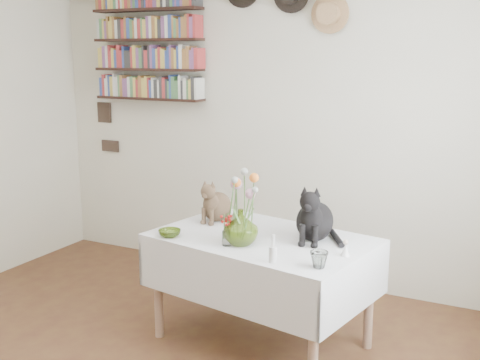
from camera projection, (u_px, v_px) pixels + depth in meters
The scene contains 13 objects.
room at pixel (72, 173), 2.72m from camera, with size 4.08×4.58×2.58m.
dining_table at pixel (262, 263), 3.67m from camera, with size 1.41×1.04×0.69m.
tabby_cat at pixel (217, 199), 3.96m from camera, with size 0.19×0.25×0.29m, color brown, non-canonical shape.
black_cat at pixel (315, 211), 3.55m from camera, with size 0.24×0.30×0.35m, color black, non-canonical shape.
flower_vase at pixel (241, 227), 3.47m from camera, with size 0.20×0.20×0.21m, color #97B641.
green_bowl at pixel (170, 233), 3.64m from camera, with size 0.14×0.14×0.04m, color #97B641.
drinking_glass at pixel (319, 260), 3.11m from camera, with size 0.10×0.10×0.09m, color white.
candlestick at pixel (273, 253), 3.19m from camera, with size 0.04×0.04×0.16m.
berry_jar at pixel (227, 230), 3.46m from camera, with size 0.05×0.05×0.21m.
porcelain_figurine at pixel (345, 249), 3.29m from camera, with size 0.05×0.05×0.10m.
flower_bouquet at pixel (242, 187), 3.43m from camera, with size 0.17×0.13×0.39m.
bookshelf_unit at pixel (148, 45), 4.97m from camera, with size 1.00×0.16×0.91m.
wall_art_plaques at pixel (107, 126), 5.41m from camera, with size 0.21×0.02×0.44m.
Camera 1 is at (1.89, -2.03, 1.79)m, focal length 45.00 mm.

